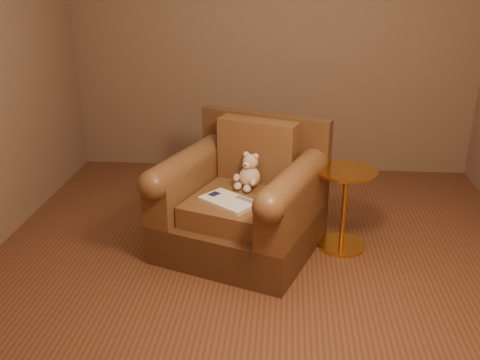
{
  "coord_description": "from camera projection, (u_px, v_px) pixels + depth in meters",
  "views": [
    {
      "loc": [
        0.15,
        -3.32,
        1.99
      ],
      "look_at": [
        -0.16,
        0.18,
        0.58
      ],
      "focal_mm": 40.0,
      "sensor_mm": 36.0,
      "label": 1
    }
  ],
  "objects": [
    {
      "name": "floor",
      "position": [
        260.0,
        265.0,
        3.82
      ],
      "size": [
        4.0,
        4.0,
        0.0
      ],
      "primitive_type": "plane",
      "color": "brown",
      "rests_on": "ground"
    },
    {
      "name": "guidebook",
      "position": [
        228.0,
        201.0,
        3.71
      ],
      "size": [
        0.44,
        0.42,
        0.03
      ],
      "rotation": [
        0.0,
        0.0,
        -0.66
      ],
      "color": "beige",
      "rests_on": "armchair"
    },
    {
      "name": "side_table",
      "position": [
        344.0,
        206.0,
        3.94
      ],
      "size": [
        0.45,
        0.45,
        0.63
      ],
      "color": "gold",
      "rests_on": "floor"
    },
    {
      "name": "teddy_bear",
      "position": [
        249.0,
        174.0,
        3.95
      ],
      "size": [
        0.2,
        0.23,
        0.27
      ],
      "rotation": [
        0.0,
        0.0,
        -0.51
      ],
      "color": "#D4B194",
      "rests_on": "armchair"
    },
    {
      "name": "armchair",
      "position": [
        243.0,
        202.0,
        3.95
      ],
      "size": [
        1.32,
        1.29,
        0.94
      ],
      "rotation": [
        0.0,
        0.0,
        -0.35
      ],
      "color": "#4D2E19",
      "rests_on": "floor"
    },
    {
      "name": "room",
      "position": [
        264.0,
        15.0,
        3.18
      ],
      "size": [
        4.02,
        4.02,
        2.71
      ],
      "color": "brown",
      "rests_on": "ground"
    }
  ]
}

